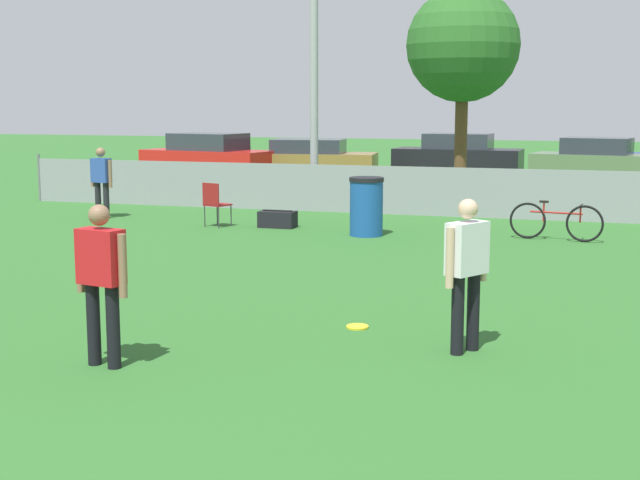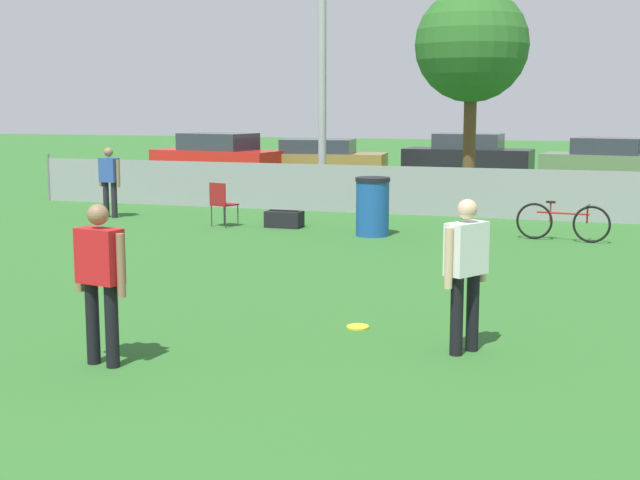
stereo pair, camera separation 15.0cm
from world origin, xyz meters
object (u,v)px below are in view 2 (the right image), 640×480
player_thrower_red (100,273)px  parked_car_red (218,156)px  trash_bin (372,206)px  parked_car_tan (318,158)px  bicycle_sideline (563,222)px  gear_bag_sideline (284,219)px  player_receiver_white (466,264)px  spectator_in_blue (109,177)px  frisbee_disc (358,327)px  folding_chair_sideline (222,201)px  parked_car_dark (468,155)px  parked_car_olive (607,161)px  tree_near_pole (472,46)px

player_thrower_red → parked_car_red: 22.04m
trash_bin → parked_car_tan: size_ratio=0.24×
bicycle_sideline → gear_bag_sideline: 5.51m
parked_car_tan → player_receiver_white: bearing=-74.7°
trash_bin → player_thrower_red: bearing=-91.5°
spectator_in_blue → player_receiver_white: bearing=148.6°
frisbee_disc → folding_chair_sideline: folding_chair_sideline is taller
trash_bin → parked_car_dark: 15.36m
parked_car_olive → parked_car_dark: bearing=171.6°
frisbee_disc → parked_car_dark: bearing=96.1°
frisbee_disc → parked_car_red: bearing=119.2°
player_thrower_red → bicycle_sideline: bearing=80.3°
trash_bin → parked_car_dark: bearing=92.5°
bicycle_sideline → trash_bin: (-3.49, -0.48, 0.21)m
spectator_in_blue → gear_bag_sideline: bearing=-173.0°
tree_near_pole → folding_chair_sideline: bearing=-122.4°
spectator_in_blue → parked_car_dark: bearing=-100.4°
parked_car_red → parked_car_olive: bearing=21.5°
parked_car_red → parked_car_olive: (12.58, 2.40, -0.03)m
spectator_in_blue → trash_bin: bearing=-176.8°
spectator_in_blue → parked_car_dark: spectator_in_blue is taller
parked_car_tan → parked_car_olive: (9.34, 1.38, 0.03)m
folding_chair_sideline → gear_bag_sideline: bearing=-147.8°
tree_near_pole → trash_bin: bearing=-96.7°
parked_car_olive → parked_car_tan: bearing=-161.5°
player_receiver_white → tree_near_pole: bearing=39.2°
spectator_in_blue → parked_car_red: bearing=-67.2°
frisbee_disc → parked_car_tan: size_ratio=0.05×
spectator_in_blue → frisbee_disc: spectator_in_blue is taller
player_receiver_white → folding_chair_sideline: 9.97m
bicycle_sideline → parked_car_dark: parked_car_dark is taller
folding_chair_sideline → parked_car_red: bearing=-46.9°
player_receiver_white → parked_car_olive: 21.30m
tree_near_pole → player_receiver_white: 14.59m
frisbee_disc → parked_car_dark: (-2.36, 22.23, 0.68)m
parked_car_red → player_receiver_white: bearing=-47.9°
tree_near_pole → parked_car_red: bearing=152.8°
folding_chair_sideline → parked_car_red: 12.31m
spectator_in_blue → parked_car_olive: (10.30, 12.94, -0.21)m
gear_bag_sideline → parked_car_red: size_ratio=0.15×
bicycle_sideline → spectator_in_blue: bearing=-174.5°
parked_car_olive → player_thrower_red: bearing=-90.5°
parked_car_red → parked_car_tan: 3.40m
parked_car_tan → parked_car_olive: parked_car_olive is taller
bicycle_sideline → gear_bag_sideline: (-5.50, 0.07, -0.19)m
player_thrower_red → gear_bag_sideline: bearing=112.1°
tree_near_pole → gear_bag_sideline: size_ratio=7.29×
player_thrower_red → parked_car_tan: (-5.03, 21.44, -0.26)m
parked_car_olive → frisbee_disc: bearing=-86.4°
spectator_in_blue → frisbee_disc: (7.94, -7.71, -0.88)m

